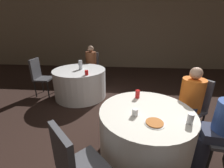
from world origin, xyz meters
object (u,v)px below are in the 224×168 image
table_far (80,83)px  chair_near_southwest (74,164)px  person_orange_shirt (187,104)px  person_blue_shirt (219,130)px  soda_can_silver (190,119)px  chair_near_northeast (194,102)px  soda_can_red (138,94)px  chair_far_north (92,65)px  person_floral_shirt (91,66)px  table_near (144,134)px  pizza_plate_near (155,123)px  bottle_far (81,65)px  chair_far_west (39,74)px

table_far → chair_near_southwest: 2.65m
chair_near_southwest → person_orange_shirt: 1.86m
table_far → person_orange_shirt: bearing=-32.2°
person_blue_shirt → soda_can_silver: 0.47m
chair_near_northeast → person_blue_shirt: (0.00, -0.70, 0.00)m
chair_near_southwest → soda_can_red: chair_near_southwest is taller
soda_can_red → soda_can_silver: bearing=-48.3°
chair_far_north → table_far: bearing=90.0°
chair_far_north → chair_near_southwest: bearing=104.7°
person_orange_shirt → person_floral_shirt: (-2.04, 2.23, 0.01)m
soda_can_silver → table_near: bearing=152.1°
person_blue_shirt → soda_can_red: 1.06m
pizza_plate_near → soda_can_red: size_ratio=1.87×
table_far → pizza_plate_near: bearing=-54.8°
chair_far_north → soda_can_red: bearing=121.1°
chair_near_northeast → person_floral_shirt: 3.04m
table_far → soda_can_silver: size_ratio=10.62×
person_floral_shirt → person_orange_shirt: bearing=137.5°
table_far → person_orange_shirt: 2.51m
chair_far_north → pizza_plate_near: bearing=118.7°
bottle_far → table_near: bearing=-53.2°
chair_far_north → soda_can_silver: bearing=124.5°
table_near → soda_can_silver: bearing=-27.9°
table_near → table_far: same height
table_near → chair_far_west: chair_far_west is taller
table_near → bottle_far: (-1.38, 1.85, 0.47)m
soda_can_red → chair_near_southwest: bearing=-119.9°
chair_near_northeast → soda_can_silver: 0.93m
person_orange_shirt → bottle_far: bearing=21.7°
table_far → table_near: bearing=-52.1°
chair_far_north → bottle_far: 1.07m
soda_can_red → bottle_far: (-1.29, 1.48, 0.05)m
chair_near_southwest → table_near: bearing=90.0°
chair_near_southwest → chair_far_west: same height
chair_far_west → soda_can_red: chair_far_west is taller
chair_far_west → chair_far_north: bearing=132.6°
chair_far_north → bottle_far: bearing=92.0°
table_near → chair_near_southwest: chair_near_southwest is taller
soda_can_red → bottle_far: bearing=131.0°
chair_far_north → pizza_plate_near: size_ratio=4.23×
chair_near_northeast → chair_far_north: size_ratio=1.00×
chair_far_west → bottle_far: (1.10, 0.01, 0.26)m
person_blue_shirt → chair_near_southwest: bearing=119.2°
table_near → soda_can_silver: (0.43, -0.23, 0.42)m
chair_near_northeast → table_near: bearing=90.0°
person_floral_shirt → soda_can_silver: (1.77, -2.95, 0.18)m
table_far → chair_near_southwest: bearing=-74.6°
chair_near_southwest → chair_near_northeast: bearing=85.0°
person_orange_shirt → soda_can_red: 0.82m
person_floral_shirt → chair_near_southwest: bearing=105.4°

